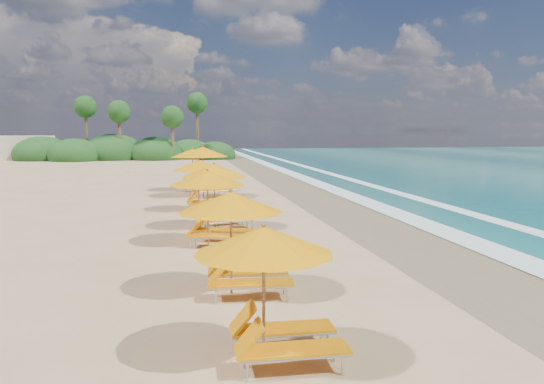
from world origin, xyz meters
TOP-DOWN VIEW (x-y plane):
  - ground at (0.00, 0.00)m, footprint 160.00×160.00m
  - wet_sand at (4.00, 0.00)m, footprint 4.00×160.00m
  - surf_foam at (6.70, 0.00)m, footprint 4.00×160.00m
  - station_0 at (-1.96, -11.22)m, footprint 2.28×2.10m
  - station_1 at (-2.10, -7.89)m, footprint 2.49×2.33m
  - station_2 at (-2.32, -3.01)m, footprint 2.91×2.84m
  - station_3 at (-1.94, -0.34)m, footprint 2.88×2.79m
  - station_4 at (-2.34, 3.78)m, footprint 2.42×2.24m
  - station_5 at (-1.92, 8.54)m, footprint 3.46×3.41m
  - station_6 at (-2.39, 11.31)m, footprint 3.20×3.15m
  - treeline at (-9.94, 45.51)m, footprint 25.80×8.80m
  - beach_building at (-22.00, 48.00)m, footprint 7.00×5.00m

SIDE VIEW (x-z plane):
  - ground at x=0.00m, z-range 0.00..0.00m
  - wet_sand at x=4.00m, z-range 0.00..0.01m
  - surf_foam at x=6.70m, z-range 0.02..0.03m
  - treeline at x=-9.94m, z-range -3.87..5.86m
  - station_0 at x=-1.96m, z-range 0.13..2.23m
  - station_1 at x=-2.10m, z-range 0.13..2.37m
  - station_4 at x=-2.34m, z-range 0.13..2.37m
  - station_2 at x=-2.32m, z-range 0.14..2.44m
  - station_3 at x=-1.94m, z-range 0.14..2.47m
  - station_6 at x=-2.39m, z-range 0.15..2.62m
  - beach_building at x=-22.00m, z-range 0.00..2.80m
  - station_5 at x=-1.92m, z-range 0.16..2.84m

